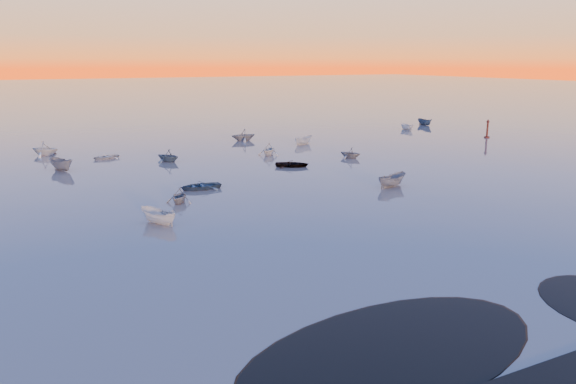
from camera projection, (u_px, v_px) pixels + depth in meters
ground at (130, 125)px, 115.66m from camera, size 600.00×600.00×0.00m
mud_lobes at (557, 327)px, 28.25m from camera, size 140.00×6.00×0.07m
moored_fleet at (205, 160)px, 74.98m from camera, size 124.00×58.00×1.20m
boat_near_center at (392, 187)px, 59.50m from camera, size 2.59×4.29×1.39m
boat_near_right at (350, 158)px, 76.86m from camera, size 3.51×2.73×1.12m
channel_marker at (487, 130)px, 96.48m from camera, size 0.92×0.92×3.28m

